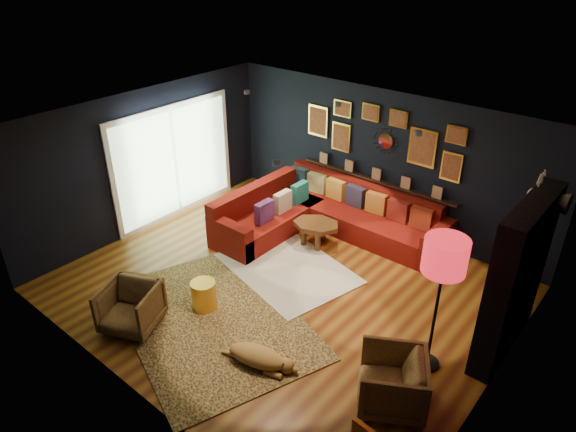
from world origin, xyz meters
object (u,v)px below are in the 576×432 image
Objects in this scene: sectional at (320,216)px; dog at (257,353)px; floor_lamp at (445,261)px; gold_stool at (204,295)px; coffee_table at (316,227)px; pouf at (240,240)px; armchair_right at (392,379)px; armchair_left at (130,305)px.

sectional is 3.15× the size of dog.
floor_lamp reaches higher than sectional.
gold_stool is at bearing -89.29° from sectional.
coffee_table is 1.97× the size of pouf.
dog is at bearing -41.13° from pouf.
sectional is at bearing -161.81° from armchair_right.
floor_lamp reaches higher than pouf.
floor_lamp is (2.88, -1.41, 1.24)m from coffee_table.
armchair_right is at bearing -41.69° from sectional.
pouf is at bearing 115.70° from gold_stool.
armchair_right reaches higher than pouf.
pouf is at bearing -133.22° from coffee_table.
pouf is 3.97m from armchair_right.
armchair_right reaches higher than dog.
pouf is 0.65× the size of armchair_right.
pouf is at bearing -139.21° from armchair_right.
floor_lamp reaches higher than dog.
armchair_right is at bearing 3.81° from gold_stool.
pouf is 0.27× the size of floor_lamp.
armchair_left reaches higher than pouf.
dog is at bearing -101.72° from armchair_right.
armchair_left is at bearing -177.45° from dog.
armchair_left is (-0.44, -3.86, 0.05)m from sectional.
floor_lamp is (3.11, -1.86, 1.29)m from sectional.
sectional is 2.93m from gold_stool.
sectional is 4.10m from armchair_right.
pouf is at bearing 71.76° from armchair_left.
dog is (1.39, -0.34, -0.04)m from gold_stool.
floor_lamp is at bearing 5.35° from armchair_left.
sectional is 3.88m from armchair_left.
floor_lamp is 2.62m from dog.
sectional reaches higher than armchair_left.
armchair_left is 1.96m from dog.
pouf reaches higher than dog.
floor_lamp is (0.05, 0.87, 1.22)m from armchair_right.
sectional is at bearing 64.40° from pouf.
gold_stool is 0.43× the size of dog.
floor_lamp is (3.55, 2.00, 1.23)m from armchair_left.
coffee_table reaches higher than pouf.
sectional reaches higher than gold_stool.
armchair_left reaches higher than dog.
gold_stool is 0.24× the size of floor_lamp.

